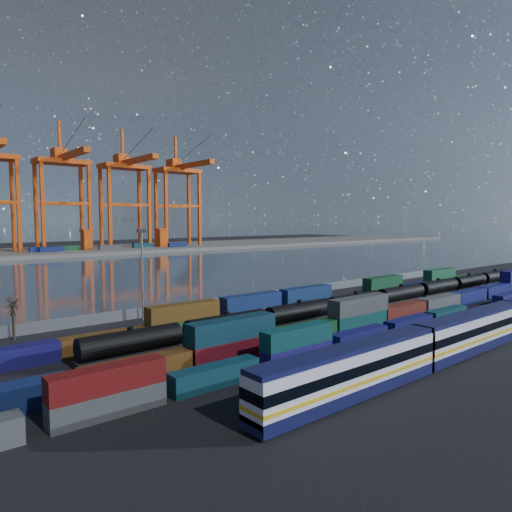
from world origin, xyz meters
TOP-DOWN VIEW (x-y plane):
  - ground at (0.00, 0.00)m, footprint 700.00×700.00m
  - harbor_water at (0.00, 105.00)m, footprint 700.00×700.00m
  - far_quay at (0.00, 210.00)m, footprint 700.00×70.00m
  - passenger_train at (-3.79, -21.61)m, footprint 78.56×3.28m
  - container_row_south at (-8.54, -9.69)m, footprint 138.61×2.22m
  - container_row_mid at (-2.97, -3.39)m, footprint 141.89×2.60m
  - container_row_north at (-2.03, 11.19)m, footprint 141.63×2.47m
  - tanker_string at (12.57, 5.16)m, footprint 122.82×3.08m
  - waterfront_fence at (-0.00, 28.00)m, footprint 160.12×0.12m
  - bare_tree at (-51.35, 25.63)m, footprint 1.79×1.86m
  - yard_light_mast at (-30.00, 26.00)m, footprint 1.60×0.40m
  - gantry_cranes at (-7.50, 203.13)m, footprint 202.17×52.16m
  - quay_containers at (-11.00, 195.46)m, footprint 172.58×10.99m
  - straddle_carriers at (-2.50, 200.00)m, footprint 140.00×7.00m

SIDE VIEW (x-z plane):
  - ground at x=0.00m, z-range 0.00..0.00m
  - harbor_water at x=0.00m, z-range 0.01..0.01m
  - far_quay at x=0.00m, z-range 0.00..2.00m
  - waterfront_fence at x=0.00m, z-range -0.10..2.10m
  - container_row_south at x=-8.54m, z-range -0.79..3.95m
  - container_row_mid at x=-2.97m, z-range -0.79..4.76m
  - container_row_north at x=-2.03m, z-range -0.44..4.83m
  - tanker_string at x=12.57m, z-range 0.01..4.41m
  - passenger_train at x=-3.79m, z-range 0.01..5.64m
  - quay_containers at x=-11.00m, z-range 2.00..4.60m
  - bare_tree at x=-51.35m, z-range -0.07..7.17m
  - straddle_carriers at x=-2.50m, z-range 2.27..13.37m
  - yard_light_mast at x=-30.00m, z-range 1.00..17.60m
  - gantry_cranes at x=-7.50m, z-range 7.98..78.61m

